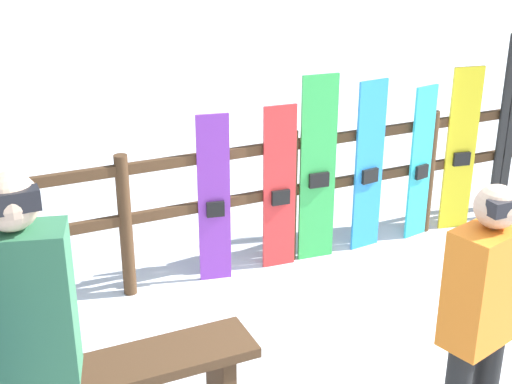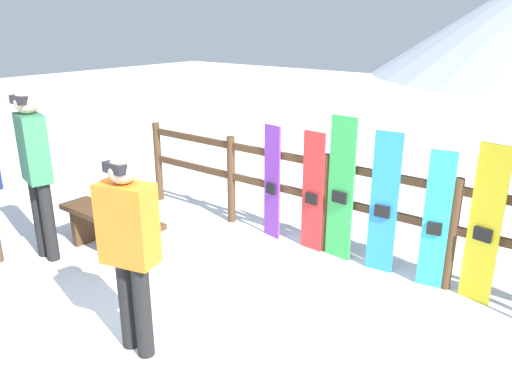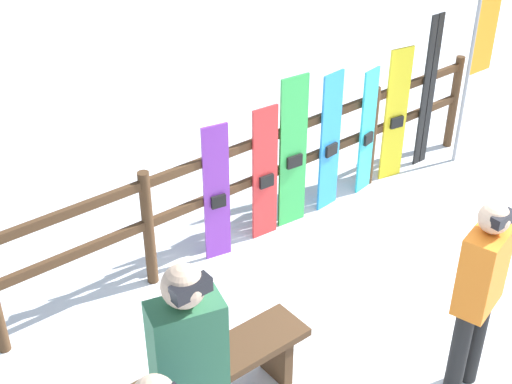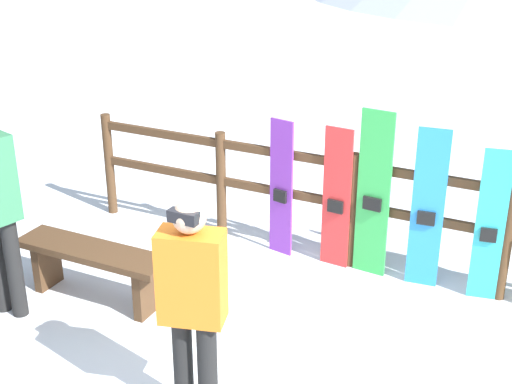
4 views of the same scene
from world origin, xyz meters
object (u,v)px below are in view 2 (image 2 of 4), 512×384
(bench, at_px, (111,224))
(snowboard_yellow, at_px, (485,226))
(snowboard_blue, at_px, (384,204))
(snowboard_green, at_px, (341,190))
(snowboard_cyan, at_px, (436,221))
(person_orange, at_px, (129,243))
(person_plaid_green, at_px, (35,162))
(snowboard_red, at_px, (313,193))
(snowboard_purple, at_px, (272,183))

(bench, distance_m, snowboard_yellow, 3.74)
(snowboard_blue, bearing_deg, snowboard_green, 179.99)
(snowboard_blue, xyz_separation_m, snowboard_cyan, (0.53, -0.00, -0.05))
(bench, bearing_deg, person_orange, -30.82)
(bench, bearing_deg, snowboard_cyan, 26.48)
(bench, bearing_deg, person_plaid_green, -137.62)
(snowboard_cyan, bearing_deg, snowboard_blue, 179.99)
(snowboard_blue, xyz_separation_m, snowboard_yellow, (0.95, 0.00, 0.01))
(snowboard_blue, distance_m, snowboard_yellow, 0.95)
(bench, height_order, person_orange, person_orange)
(snowboard_yellow, bearing_deg, snowboard_green, 180.00)
(snowboard_yellow, bearing_deg, bench, -156.43)
(bench, relative_size, snowboard_yellow, 0.94)
(snowboard_green, bearing_deg, snowboard_cyan, -0.01)
(bench, xyz_separation_m, snowboard_yellow, (3.41, 1.49, 0.37))
(snowboard_yellow, bearing_deg, person_orange, -127.82)
(bench, relative_size, snowboard_red, 1.04)
(person_plaid_green, relative_size, snowboard_cyan, 1.33)
(snowboard_green, relative_size, snowboard_blue, 1.06)
(person_orange, xyz_separation_m, snowboard_red, (0.09, 2.41, -0.25))
(bench, xyz_separation_m, snowboard_green, (1.97, 1.49, 0.41))
(person_orange, distance_m, snowboard_cyan, 2.82)
(person_orange, bearing_deg, snowboard_cyan, 59.03)
(snowboard_purple, bearing_deg, snowboard_red, 0.00)
(snowboard_purple, height_order, snowboard_green, snowboard_green)
(person_orange, bearing_deg, snowboard_blue, 69.18)
(snowboard_blue, relative_size, snowboard_yellow, 0.99)
(snowboard_yellow, bearing_deg, snowboard_purple, -180.00)
(person_plaid_green, distance_m, snowboard_cyan, 4.03)
(snowboard_green, xyz_separation_m, snowboard_blue, (0.49, -0.00, -0.05))
(snowboard_green, bearing_deg, snowboard_blue, -0.01)
(person_orange, distance_m, snowboard_purple, 2.47)
(person_orange, xyz_separation_m, snowboard_blue, (0.92, 2.41, -0.20))
(bench, height_order, snowboard_red, snowboard_red)
(person_orange, distance_m, snowboard_yellow, 3.05)
(bench, distance_m, person_orange, 1.88)
(snowboard_cyan, bearing_deg, snowboard_purple, -180.00)
(snowboard_purple, distance_m, snowboard_red, 0.55)
(person_plaid_green, height_order, snowboard_purple, person_plaid_green)
(person_plaid_green, distance_m, snowboard_purple, 2.56)
(snowboard_cyan, bearing_deg, snowboard_yellow, 0.02)
(snowboard_purple, xyz_separation_m, snowboard_yellow, (2.34, 0.00, 0.07))
(person_plaid_green, xyz_separation_m, snowboard_purple, (1.59, 1.96, -0.41))
(bench, relative_size, person_orange, 0.88)
(bench, xyz_separation_m, person_plaid_green, (-0.52, -0.47, 0.72))
(bench, bearing_deg, snowboard_red, 42.41)
(snowboard_purple, bearing_deg, snowboard_blue, 0.00)
(snowboard_green, bearing_deg, bench, -142.94)
(snowboard_purple, distance_m, snowboard_blue, 1.38)
(snowboard_cyan, height_order, snowboard_yellow, snowboard_yellow)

